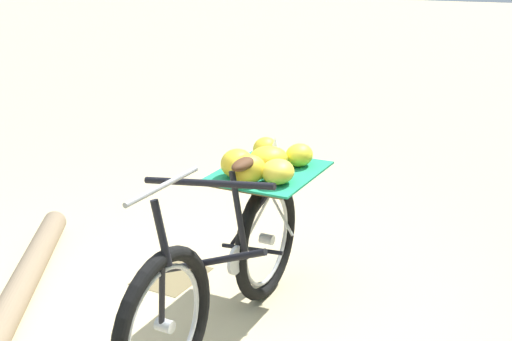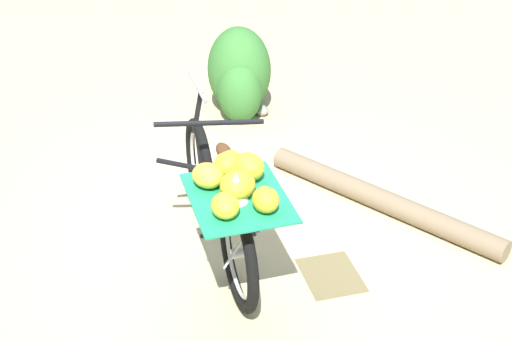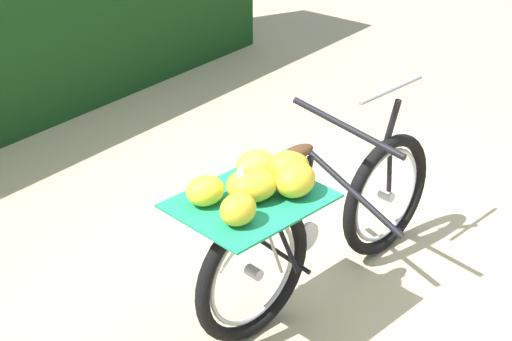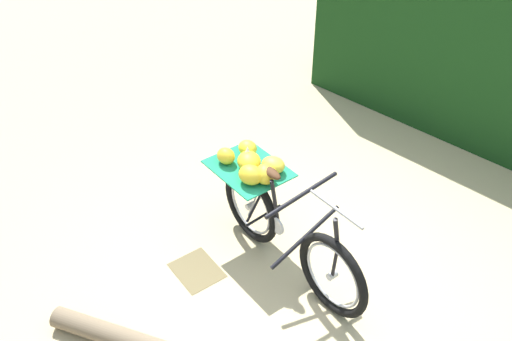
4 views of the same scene
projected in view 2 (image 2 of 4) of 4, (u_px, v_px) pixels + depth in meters
ground_plane at (206, 240)px, 4.97m from camera, size 60.00×60.00×0.00m
bicycle at (222, 199)px, 4.46m from camera, size 1.78×0.71×1.03m
fallen_log at (381, 200)px, 5.27m from camera, size 1.72×1.23×0.16m
shrub_cluster at (240, 75)px, 6.58m from camera, size 0.85×0.59×0.81m
path_stone at (262, 110)px, 6.66m from camera, size 0.15×0.12×0.09m
leaf_litter_patch at (331, 275)px, 4.63m from camera, size 0.44×0.36×0.01m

